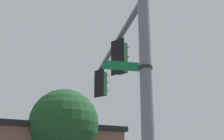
# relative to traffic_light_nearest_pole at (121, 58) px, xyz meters

# --- Properties ---
(signal_pole) EXTENTS (0.31, 0.31, 7.25)m
(signal_pole) POSITION_rel_traffic_light_nearest_pole_xyz_m (1.95, -1.53, -2.09)
(signal_pole) COLOR slate
(signal_pole) RESTS_ON ground
(mast_arm) EXTENTS (5.46, 4.30, 0.18)m
(mast_arm) POSITION_rel_traffic_light_nearest_pole_xyz_m (-0.73, 0.54, 0.79)
(mast_arm) COLOR slate
(traffic_light_nearest_pole) EXTENTS (0.54, 0.49, 1.31)m
(traffic_light_nearest_pole) POSITION_rel_traffic_light_nearest_pole_xyz_m (0.00, 0.00, 0.00)
(traffic_light_nearest_pole) COLOR black
(traffic_light_mid_inner) EXTENTS (0.54, 0.49, 1.31)m
(traffic_light_mid_inner) POSITION_rel_traffic_light_nearest_pole_xyz_m (-2.67, 2.07, 0.00)
(traffic_light_mid_inner) COLOR black
(street_name_sign) EXTENTS (0.84, 1.04, 0.22)m
(street_name_sign) POSITION_rel_traffic_light_nearest_pole_xyz_m (1.80, -1.73, -1.14)
(street_name_sign) COLOR #147238
(tree_by_storefront) EXTENTS (3.88, 3.88, 6.51)m
(tree_by_storefront) POSITION_rel_traffic_light_nearest_pole_xyz_m (-7.09, 3.91, -1.17)
(tree_by_storefront) COLOR #4C3823
(tree_by_storefront) RESTS_ON ground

